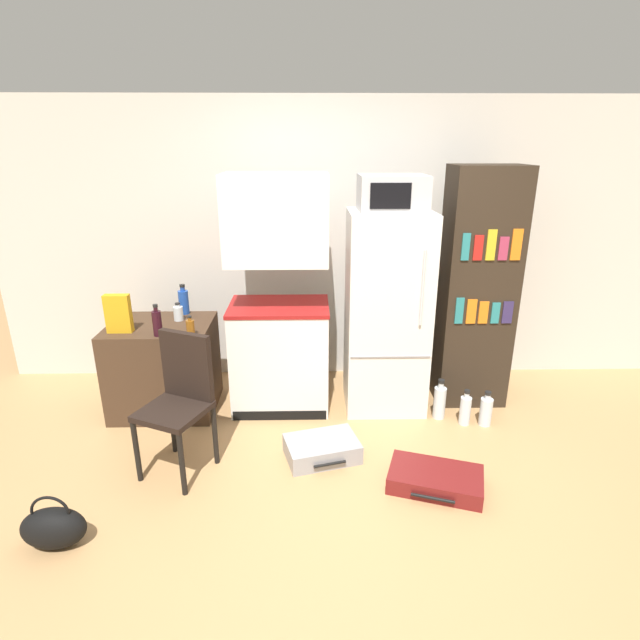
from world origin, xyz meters
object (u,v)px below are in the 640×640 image
suitcase_small_flat (435,479)px  water_bottle_back (486,411)px  side_table (164,367)px  chair (181,392)px  bottle_amber_beer (190,328)px  suitcase_large_flat (322,449)px  kitchen_hutch (279,305)px  microwave (392,193)px  cereal_box (118,314)px  refrigerator (387,313)px  bottle_wine_dark (157,323)px  bookshelf (477,290)px  water_bottle_middle (440,402)px  bottle_clear_short (178,313)px  bottle_blue_soda (184,301)px  handbag (53,527)px  water_bottle_front (465,410)px

suitcase_small_flat → water_bottle_back: bearing=70.4°
side_table → chair: chair is taller
suitcase_small_flat → bottle_amber_beer: bearing=172.2°
bottle_amber_beer → suitcase_large_flat: bottle_amber_beer is taller
chair → kitchen_hutch: bearing=78.3°
chair → suitcase_small_flat: bearing=14.5°
microwave → chair: 2.10m
cereal_box → chair: size_ratio=0.31×
refrigerator → bottle_wine_dark: 1.80m
suitcase_large_flat → chair: bearing=168.4°
cereal_box → suitcase_large_flat: cereal_box is taller
bookshelf → suitcase_small_flat: size_ratio=2.92×
bookshelf → bottle_amber_beer: size_ratio=12.27×
water_bottle_middle → cereal_box: bearing=178.9°
bottle_wine_dark → bottle_clear_short: 0.35m
bottle_blue_soda → chair: bottle_blue_soda is taller
handbag → bottle_clear_short: bearing=78.0°
suitcase_large_flat → suitcase_small_flat: size_ratio=0.85×
bookshelf → bottle_blue_soda: (-2.45, 0.14, -0.13)m
side_table → handbag: bearing=-97.8°
kitchen_hutch → refrigerator: (0.88, -0.01, -0.07)m
bottle_amber_beer → chair: 0.60m
bottle_clear_short → suitcase_large_flat: bottle_clear_short is taller
bookshelf → side_table: bearing=-177.2°
bottle_blue_soda → refrigerator: bearing=-7.6°
bookshelf → water_bottle_back: (0.02, -0.46, -0.87)m
side_table → bookshelf: bookshelf is taller
kitchen_hutch → bookshelf: (1.63, 0.08, 0.10)m
chair → side_table: bearing=137.5°
suitcase_large_flat → suitcase_small_flat: (0.74, -0.34, -0.01)m
suitcase_small_flat → side_table: bearing=169.7°
handbag → water_bottle_back: 3.08m
water_bottle_back → bottle_blue_soda: bearing=166.3°
kitchen_hutch → bookshelf: bookshelf is taller
water_bottle_middle → microwave: bearing=149.2°
bookshelf → bottle_clear_short: size_ratio=13.27×
kitchen_hutch → chair: bearing=-125.8°
microwave → cereal_box: microwave is taller
suitcase_small_flat → water_bottle_middle: 0.91m
refrigerator → bottle_amber_beer: size_ratio=10.19×
kitchen_hutch → bottle_clear_short: (-0.83, 0.05, -0.07)m
microwave → bottle_clear_short: (-1.71, 0.05, -0.96)m
side_table → handbag: 1.59m
side_table → water_bottle_front: 2.49m
microwave → water_bottle_back: (0.77, -0.37, -1.66)m
chair → suitcase_large_flat: (0.95, 0.06, -0.50)m
bottle_clear_short → water_bottle_middle: size_ratio=0.44×
refrigerator → bottle_blue_soda: (-1.70, 0.23, 0.04)m
refrigerator → water_bottle_front: size_ratio=5.49×
bottle_clear_short → refrigerator: bearing=-1.8°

